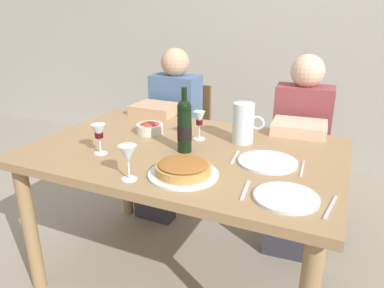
{
  "coord_description": "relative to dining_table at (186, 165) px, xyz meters",
  "views": [
    {
      "loc": [
        0.7,
        -1.47,
        1.38
      ],
      "look_at": [
        0.05,
        -0.02,
        0.8
      ],
      "focal_mm": 33.25,
      "sensor_mm": 36.0,
      "label": 1
    }
  ],
  "objects": [
    {
      "name": "ground_plane",
      "position": [
        0.0,
        0.0,
        -0.67
      ],
      "size": [
        8.0,
        8.0,
        0.0
      ],
      "primitive_type": "plane",
      "color": "gray"
    },
    {
      "name": "back_wall",
      "position": [
        0.0,
        2.02,
        0.73
      ],
      "size": [
        8.0,
        0.1,
        2.8
      ],
      "primitive_type": "cube",
      "color": "#B2ADA3",
      "rests_on": "ground"
    },
    {
      "name": "dining_table",
      "position": [
        0.0,
        0.0,
        0.0
      ],
      "size": [
        1.5,
        1.0,
        0.76
      ],
      "color": "#9E7A51",
      "rests_on": "ground"
    },
    {
      "name": "wine_bottle",
      "position": [
        0.02,
        -0.04,
        0.22
      ],
      "size": [
        0.07,
        0.07,
        0.31
      ],
      "color": "black",
      "rests_on": "dining_table"
    },
    {
      "name": "water_pitcher",
      "position": [
        0.23,
        0.2,
        0.18
      ],
      "size": [
        0.16,
        0.11,
        0.2
      ],
      "color": "silver",
      "rests_on": "dining_table"
    },
    {
      "name": "baked_tart",
      "position": [
        0.13,
        -0.29,
        0.12
      ],
      "size": [
        0.29,
        0.29,
        0.06
      ],
      "color": "silver",
      "rests_on": "dining_table"
    },
    {
      "name": "salad_bowl",
      "position": [
        -0.28,
        0.13,
        0.12
      ],
      "size": [
        0.15,
        0.15,
        0.06
      ],
      "color": "silver",
      "rests_on": "dining_table"
    },
    {
      "name": "wine_glass_left_diner",
      "position": [
        -0.33,
        -0.23,
        0.2
      ],
      "size": [
        0.07,
        0.07,
        0.14
      ],
      "color": "silver",
      "rests_on": "dining_table"
    },
    {
      "name": "wine_glass_right_diner",
      "position": [
        -0.05,
        -0.41,
        0.2
      ],
      "size": [
        0.07,
        0.07,
        0.14
      ],
      "color": "silver",
      "rests_on": "dining_table"
    },
    {
      "name": "wine_glass_centre",
      "position": [
        0.01,
        0.15,
        0.2
      ],
      "size": [
        0.06,
        0.06,
        0.15
      ],
      "color": "silver",
      "rests_on": "dining_table"
    },
    {
      "name": "dinner_plate_left_setting",
      "position": [
        0.55,
        -0.31,
        0.1
      ],
      "size": [
        0.23,
        0.23,
        0.01
      ],
      "primitive_type": "cylinder",
      "color": "silver",
      "rests_on": "dining_table"
    },
    {
      "name": "dinner_plate_right_setting",
      "position": [
        0.41,
        -0.02,
        0.1
      ],
      "size": [
        0.26,
        0.26,
        0.01
      ],
      "primitive_type": "cylinder",
      "color": "silver",
      "rests_on": "dining_table"
    },
    {
      "name": "fork_left_setting",
      "position": [
        0.4,
        -0.31,
        0.09
      ],
      "size": [
        0.03,
        0.16,
        0.0
      ],
      "primitive_type": "cube",
      "rotation": [
        0.0,
        0.0,
        1.69
      ],
      "color": "silver",
      "rests_on": "dining_table"
    },
    {
      "name": "knife_left_setting",
      "position": [
        0.7,
        -0.31,
        0.09
      ],
      "size": [
        0.03,
        0.18,
        0.0
      ],
      "primitive_type": "cube",
      "rotation": [
        0.0,
        0.0,
        1.44
      ],
      "color": "silver",
      "rests_on": "dining_table"
    },
    {
      "name": "knife_right_setting",
      "position": [
        0.56,
        -0.02,
        0.09
      ],
      "size": [
        0.02,
        0.18,
        0.0
      ],
      "primitive_type": "cube",
      "rotation": [
        0.0,
        0.0,
        1.64
      ],
      "color": "silver",
      "rests_on": "dining_table"
    },
    {
      "name": "spoon_right_setting",
      "position": [
        0.26,
        -0.02,
        0.09
      ],
      "size": [
        0.03,
        0.16,
        0.0
      ],
      "primitive_type": "cube",
      "rotation": [
        0.0,
        0.0,
        1.69
      ],
      "color": "silver",
      "rests_on": "dining_table"
    },
    {
      "name": "chair_left",
      "position": [
        -0.45,
        0.9,
        -0.17
      ],
      "size": [
        0.41,
        0.41,
        0.87
      ],
      "rotation": [
        0.0,
        0.0,
        3.12
      ],
      "color": "brown",
      "rests_on": "ground"
    },
    {
      "name": "diner_left",
      "position": [
        -0.45,
        0.67,
        -0.05
      ],
      "size": [
        0.34,
        0.51,
        1.16
      ],
      "rotation": [
        0.0,
        0.0,
        3.12
      ],
      "color": "#4C6B93",
      "rests_on": "ground"
    },
    {
      "name": "chair_right",
      "position": [
        0.44,
        0.87,
        -0.17
      ],
      "size": [
        0.43,
        0.43,
        0.87
      ],
      "rotation": [
        0.0,
        0.0,
        3.22
      ],
      "color": "brown",
      "rests_on": "ground"
    },
    {
      "name": "diner_right",
      "position": [
        0.46,
        0.64,
        -0.05
      ],
      "size": [
        0.36,
        0.52,
        1.16
      ],
      "rotation": [
        0.0,
        0.0,
        3.22
      ],
      "color": "#8E3D42",
      "rests_on": "ground"
    }
  ]
}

